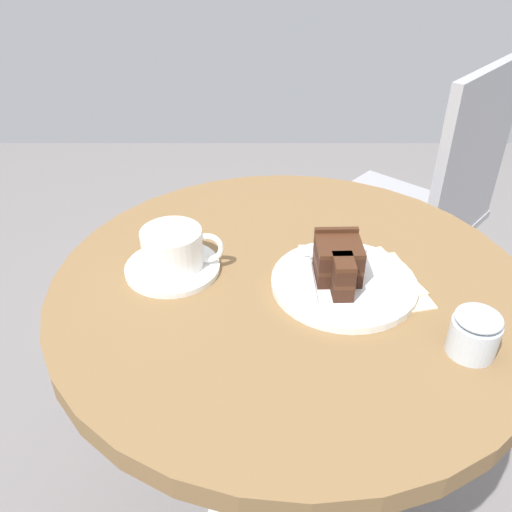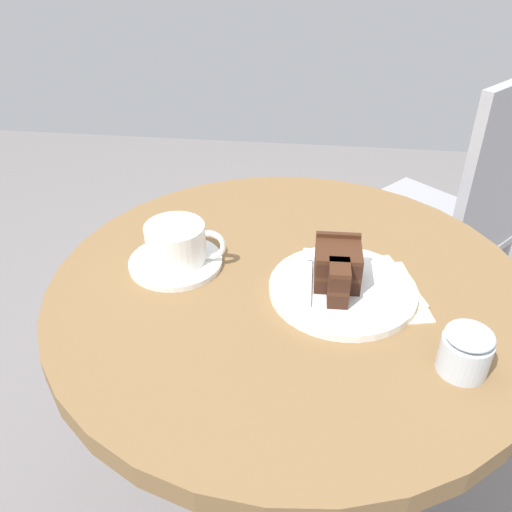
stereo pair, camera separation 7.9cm
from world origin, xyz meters
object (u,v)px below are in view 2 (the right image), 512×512
(teaspoon, at_px, (150,258))
(sugar_pot, at_px, (466,350))
(cake_plate, at_px, (342,289))
(coffee_cup, at_px, (177,242))
(cake_slice, at_px, (338,267))
(fork, at_px, (310,269))
(cafe_chair, at_px, (457,212))
(napkin, at_px, (368,289))
(saucer, at_px, (176,262))

(teaspoon, xyz_separation_m, sugar_pot, (0.44, -0.17, 0.02))
(cake_plate, bearing_deg, coffee_cup, 170.09)
(cake_slice, bearing_deg, coffee_cup, 170.74)
(fork, bearing_deg, teaspoon, 88.28)
(fork, distance_m, cafe_chair, 0.67)
(cake_slice, relative_size, napkin, 0.53)
(teaspoon, distance_m, napkin, 0.34)
(cake_plate, height_order, sugar_pot, sugar_pot)
(saucer, distance_m, cake_plate, 0.26)
(teaspoon, height_order, fork, fork)
(fork, height_order, cafe_chair, cafe_chair)
(fork, xyz_separation_m, sugar_pot, (0.19, -0.17, 0.02))
(teaspoon, height_order, cake_plate, teaspoon)
(cafe_chair, distance_m, sugar_pot, 0.75)
(coffee_cup, distance_m, cake_plate, 0.26)
(coffee_cup, distance_m, napkin, 0.30)
(napkin, distance_m, cafe_chair, 0.64)
(saucer, xyz_separation_m, cafe_chair, (0.56, 0.53, -0.17))
(cake_slice, xyz_separation_m, cafe_chair, (0.31, 0.57, -0.21))
(teaspoon, height_order, sugar_pot, sugar_pot)
(fork, distance_m, napkin, 0.09)
(napkin, xyz_separation_m, cafe_chair, (0.26, 0.56, -0.17))
(saucer, relative_size, cafe_chair, 0.17)
(saucer, bearing_deg, cake_plate, -9.09)
(cake_plate, relative_size, sugar_pot, 3.33)
(cake_plate, bearing_deg, sugar_pot, -43.92)
(saucer, xyz_separation_m, cake_plate, (0.26, -0.04, 0.00))
(cake_plate, xyz_separation_m, napkin, (0.04, 0.01, -0.00))
(saucer, height_order, teaspoon, teaspoon)
(cafe_chair, height_order, sugar_pot, cafe_chair)
(coffee_cup, bearing_deg, teaspoon, -170.42)
(cake_plate, distance_m, fork, 0.06)
(saucer, relative_size, cake_plate, 0.68)
(napkin, bearing_deg, fork, 164.86)
(teaspoon, bearing_deg, coffee_cup, -120.06)
(teaspoon, distance_m, cafe_chair, 0.82)
(fork, relative_size, napkin, 0.75)
(coffee_cup, height_order, teaspoon, coffee_cup)
(saucer, height_order, cake_slice, cake_slice)
(coffee_cup, bearing_deg, cafe_chair, 43.61)
(saucer, distance_m, fork, 0.21)
(teaspoon, xyz_separation_m, cafe_chair, (0.60, 0.54, -0.18))
(teaspoon, distance_m, fork, 0.25)
(cake_plate, xyz_separation_m, sugar_pot, (0.14, -0.14, 0.03))
(sugar_pot, bearing_deg, cafe_chair, 77.36)
(saucer, bearing_deg, cafe_chair, 43.57)
(coffee_cup, xyz_separation_m, teaspoon, (-0.04, -0.01, -0.03))
(sugar_pot, bearing_deg, napkin, 125.41)
(teaspoon, bearing_deg, cake_plate, -136.69)
(cake_slice, height_order, sugar_pot, cake_slice)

